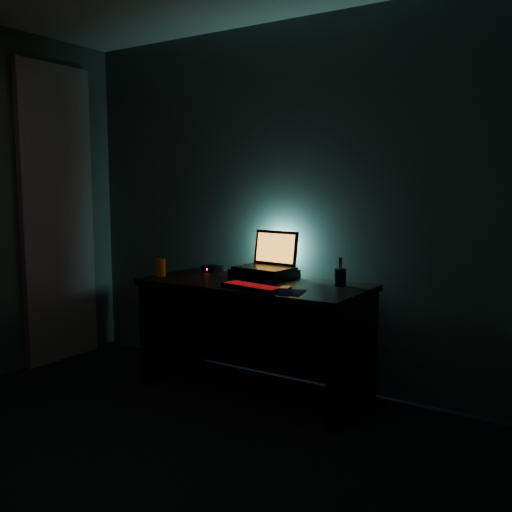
{
  "coord_description": "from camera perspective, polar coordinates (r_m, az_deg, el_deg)",
  "views": [
    {
      "loc": [
        2.02,
        -1.49,
        1.38
      ],
      "look_at": [
        0.04,
        1.57,
        0.93
      ],
      "focal_mm": 40.0,
      "sensor_mm": 36.0,
      "label": 1
    }
  ],
  "objects": [
    {
      "name": "mousepad",
      "position": [
        3.39,
        2.91,
        -3.62
      ],
      "size": [
        0.26,
        0.25,
        0.0
      ],
      "primitive_type": "cube",
      "rotation": [
        0.0,
        0.0,
        0.26
      ],
      "color": "navy",
      "rests_on": "desk"
    },
    {
      "name": "riser",
      "position": [
        3.91,
        0.84,
        -1.78
      ],
      "size": [
        0.43,
        0.34,
        0.06
      ],
      "primitive_type": "cube",
      "rotation": [
        0.0,
        0.0,
        -0.11
      ],
      "color": "black",
      "rests_on": "desk"
    },
    {
      "name": "router",
      "position": [
        4.21,
        -4.38,
        -1.26
      ],
      "size": [
        0.15,
        0.12,
        0.04
      ],
      "rotation": [
        0.0,
        0.0,
        -0.14
      ],
      "color": "black",
      "rests_on": "desk"
    },
    {
      "name": "pen_cup",
      "position": [
        3.64,
        8.4,
        -2.13
      ],
      "size": [
        0.08,
        0.08,
        0.11
      ],
      "primitive_type": "cylinder",
      "rotation": [
        0.0,
        0.0,
        -0.08
      ],
      "color": "black",
      "rests_on": "desk"
    },
    {
      "name": "laptop",
      "position": [
        3.94,
        1.3,
        -0.4
      ],
      "size": [
        0.41,
        0.32,
        0.26
      ],
      "rotation": [
        0.0,
        0.0,
        -0.11
      ],
      "color": "black",
      "rests_on": "riser"
    },
    {
      "name": "room",
      "position": [
        2.51,
        -20.73,
        3.65
      ],
      "size": [
        3.5,
        4.0,
        2.5
      ],
      "color": "black",
      "rests_on": "ground"
    },
    {
      "name": "keyboard",
      "position": [
        3.5,
        -0.41,
        -3.1
      ],
      "size": [
        0.43,
        0.2,
        0.03
      ],
      "rotation": [
        0.0,
        0.0,
        -0.17
      ],
      "color": "black",
      "rests_on": "desk"
    },
    {
      "name": "juice_glass",
      "position": [
        4.04,
        -9.51,
        -1.13
      ],
      "size": [
        0.09,
        0.09,
        0.12
      ],
      "primitive_type": "cylinder",
      "rotation": [
        0.0,
        0.0,
        -0.32
      ],
      "color": "orange",
      "rests_on": "desk"
    },
    {
      "name": "mouse",
      "position": [
        3.39,
        2.92,
        -3.35
      ],
      "size": [
        0.08,
        0.1,
        0.03
      ],
      "primitive_type": "cube",
      "rotation": [
        0.0,
        0.0,
        0.26
      ],
      "color": "gray",
      "rests_on": "mousepad"
    },
    {
      "name": "desk",
      "position": [
        3.86,
        0.27,
        -6.26
      ],
      "size": [
        1.5,
        0.7,
        0.75
      ],
      "color": "black",
      "rests_on": "ground"
    },
    {
      "name": "curtain",
      "position": [
        4.74,
        -19.22,
        3.87
      ],
      "size": [
        0.06,
        0.65,
        2.3
      ],
      "primitive_type": "cube",
      "color": "#C1AD9A",
      "rests_on": "ground"
    }
  ]
}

